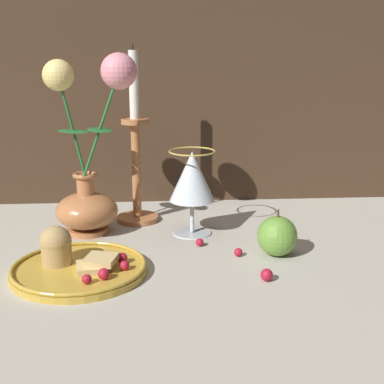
# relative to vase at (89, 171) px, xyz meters

# --- Properties ---
(ground_plane) EXTENTS (2.40, 2.40, 0.00)m
(ground_plane) POSITION_rel_vase_xyz_m (0.10, -0.11, -0.12)
(ground_plane) COLOR #B7B2A3
(ground_plane) RESTS_ON ground
(vase) EXTENTS (0.17, 0.12, 0.33)m
(vase) POSITION_rel_vase_xyz_m (0.00, 0.00, 0.00)
(vase) COLOR #B77042
(vase) RESTS_ON ground_plane
(plate_with_pastries) EXTENTS (0.21, 0.21, 0.07)m
(plate_with_pastries) POSITION_rel_vase_xyz_m (-0.00, -0.19, -0.11)
(plate_with_pastries) COLOR gold
(plate_with_pastries) RESTS_ON ground_plane
(wine_glass) EXTENTS (0.09, 0.09, 0.16)m
(wine_glass) POSITION_rel_vase_xyz_m (0.19, -0.01, -0.02)
(wine_glass) COLOR silver
(wine_glass) RESTS_ON ground_plane
(candlestick) EXTENTS (0.08, 0.08, 0.35)m
(candlestick) POSITION_rel_vase_xyz_m (0.08, 0.07, -0.00)
(candlestick) COLOR #B77042
(candlestick) RESTS_ON ground_plane
(apple_beside_vase) EXTENTS (0.07, 0.07, 0.08)m
(apple_beside_vase) POSITION_rel_vase_xyz_m (0.33, -0.13, -0.09)
(apple_beside_vase) COLOR #669938
(apple_beside_vase) RESTS_ON ground_plane
(berry_near_plate) EXTENTS (0.02, 0.02, 0.02)m
(berry_near_plate) POSITION_rel_vase_xyz_m (0.33, -0.03, -0.11)
(berry_near_plate) COLOR #AD192D
(berry_near_plate) RESTS_ON ground_plane
(berry_front_center) EXTENTS (0.01, 0.01, 0.01)m
(berry_front_center) POSITION_rel_vase_xyz_m (0.20, -0.08, -0.11)
(berry_front_center) COLOR #AD192D
(berry_front_center) RESTS_ON ground_plane
(berry_by_glass_stem) EXTENTS (0.02, 0.02, 0.02)m
(berry_by_glass_stem) POSITION_rel_vase_xyz_m (0.29, -0.24, -0.11)
(berry_by_glass_stem) COLOR #AD192D
(berry_by_glass_stem) RESTS_ON ground_plane
(berry_under_candlestick) EXTENTS (0.01, 0.01, 0.01)m
(berry_under_candlestick) POSITION_rel_vase_xyz_m (0.26, -0.14, -0.11)
(berry_under_candlestick) COLOR #AD192D
(berry_under_candlestick) RESTS_ON ground_plane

